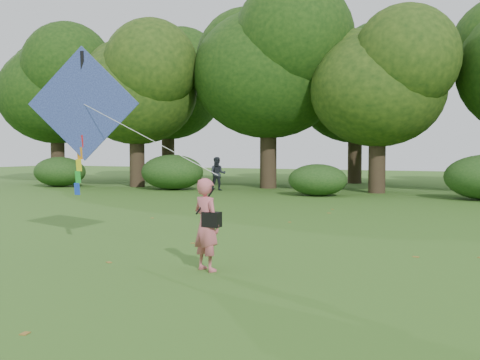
% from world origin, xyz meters
% --- Properties ---
extents(ground, '(100.00, 100.00, 0.00)m').
position_xyz_m(ground, '(0.00, 0.00, 0.00)').
color(ground, '#265114').
rests_on(ground, ground).
extents(man_kite_flyer, '(0.69, 0.58, 1.61)m').
position_xyz_m(man_kite_flyer, '(-0.65, 0.52, 0.80)').
color(man_kite_flyer, '#C65D68').
rests_on(man_kite_flyer, ground).
extents(bystander_left, '(1.01, 0.93, 1.69)m').
position_xyz_m(bystander_left, '(-9.56, 18.16, 0.84)').
color(bystander_left, '#21242C').
rests_on(bystander_left, ground).
extents(crossbody_bag, '(0.43, 0.20, 0.67)m').
position_xyz_m(crossbody_bag, '(-0.54, 0.49, 0.91)').
color(crossbody_bag, black).
rests_on(crossbody_bag, ground).
extents(flying_kite, '(5.06, 1.69, 3.19)m').
position_xyz_m(flying_kite, '(-4.29, 1.72, 3.03)').
color(flying_kite, '#293CB5').
rests_on(flying_kite, ground).
extents(tree_line, '(54.70, 15.30, 9.48)m').
position_xyz_m(tree_line, '(1.67, 22.88, 5.60)').
color(tree_line, '#3A2D1E').
rests_on(tree_line, ground).
extents(shrub_band, '(39.15, 3.22, 1.88)m').
position_xyz_m(shrub_band, '(-0.72, 17.60, 0.86)').
color(shrub_band, '#264919').
rests_on(shrub_band, ground).
extents(fallen_leaves, '(9.72, 15.26, 0.01)m').
position_xyz_m(fallen_leaves, '(-0.69, 5.10, 0.01)').
color(fallen_leaves, olive).
rests_on(fallen_leaves, ground).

